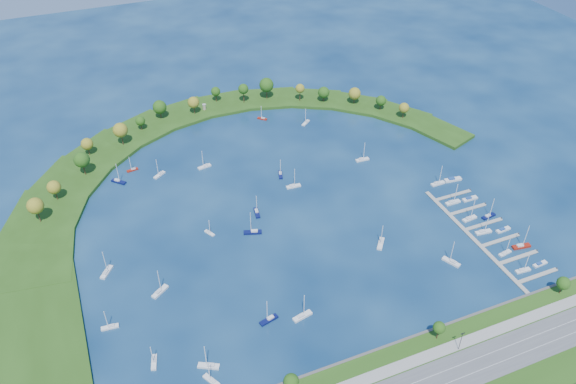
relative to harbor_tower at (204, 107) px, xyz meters
name	(u,v)px	position (x,y,z in m)	size (l,w,h in m)	color
ground	(283,205)	(11.27, -113.98, -4.01)	(700.00, 700.00, 0.00)	#071F43
breakwater	(177,174)	(-35.06, -65.26, -3.03)	(286.74, 247.64, 2.00)	#244512
breakwater_trees	(208,118)	(-4.42, -26.66, 6.91)	(235.81, 96.09, 15.43)	#382314
harbor_tower	(204,107)	(0.00, 0.00, 0.00)	(2.60, 2.60, 3.92)	gray
dock_system	(485,234)	(96.57, -174.98, -3.66)	(24.28, 82.00, 1.60)	gray
moored_boat_0	(262,118)	(32.84, -24.01, -3.16)	(6.06, 6.04, 9.82)	maroon
moored_boat_1	(306,122)	(57.44, -40.07, -3.13)	(7.31, 6.53, 11.29)	silver
moored_boat_2	(451,261)	(69.08, -185.28, -3.08)	(6.13, 9.07, 13.06)	silver
moored_boat_3	(205,166)	(-18.04, -63.42, -3.11)	(8.33, 3.74, 11.82)	silver
moored_boat_4	(269,319)	(-23.87, -184.71, -3.09)	(8.90, 4.39, 12.61)	#0A0F41
moored_boat_5	(257,212)	(-4.13, -115.10, -3.10)	(3.68, 8.55, 12.16)	#0A0F41
moored_boat_6	(362,159)	(71.19, -92.39, -3.10)	(8.41, 2.76, 12.19)	silver
moored_boat_7	(118,181)	(-67.20, -59.14, -3.08)	(7.93, 7.99, 12.93)	#0A0F41
moored_boat_8	(381,243)	(44.44, -161.09, -3.08)	(7.46, 8.35, 12.90)	silver
moored_boat_9	(211,380)	(-55.05, -204.04, -3.13)	(5.57, 7.78, 11.30)	silver
moored_boat_10	(159,174)	(-44.33, -61.54, -3.12)	(7.73, 6.34, 11.60)	silver
moored_boat_11	(293,186)	(22.74, -101.08, -3.10)	(8.40, 2.77, 12.18)	silver
moored_boat_12	(253,232)	(-11.29, -129.02, -3.06)	(9.56, 5.35, 13.54)	#0A0F41
moored_boat_13	(160,291)	(-63.55, -150.93, -3.08)	(8.70, 7.16, 13.07)	silver
moored_boat_14	(302,316)	(-9.92, -188.43, -3.07)	(9.35, 4.32, 13.27)	silver
moored_boat_15	(110,326)	(-87.37, -162.64, -3.14)	(7.41, 2.68, 10.67)	silver
moored_boat_16	(209,232)	(-31.74, -120.98, -3.18)	(4.46, 6.26, 9.08)	silver
moored_boat_17	(280,174)	(20.24, -87.88, -3.13)	(4.34, 8.01, 11.35)	#0A0F41
moored_boat_18	(132,169)	(-57.82, -50.42, -3.17)	(6.78, 2.89, 9.66)	maroon
moored_boat_19	(154,361)	(-73.81, -187.13, -3.14)	(3.84, 7.64, 10.82)	silver
moored_boat_20	(106,272)	(-83.97, -129.35, -3.08)	(7.07, 8.53, 12.84)	silver
moored_boat_21	(209,365)	(-54.15, -197.33, -3.09)	(8.76, 6.22, 12.70)	silver
docked_boat_0	(523,270)	(96.80, -202.75, -3.13)	(7.77, 2.70, 11.21)	silver
docked_boat_1	(540,264)	(107.26, -202.49, -3.44)	(7.73, 2.59, 1.55)	silver
docked_boat_2	(505,253)	(96.81, -190.10, -3.15)	(7.38, 2.97, 10.54)	silver
docked_boat_3	(521,246)	(107.27, -189.35, -3.05)	(9.64, 4.00, 13.75)	maroon
docked_boat_4	(483,232)	(96.78, -173.48, -3.09)	(8.86, 3.34, 12.71)	silver
docked_boat_5	(503,230)	(107.25, -175.92, -3.40)	(8.27, 2.73, 1.66)	silver
docked_boat_6	(470,218)	(96.78, -162.14, -3.10)	(8.62, 3.21, 12.38)	silver
docked_boat_7	(489,216)	(107.29, -164.32, -3.11)	(8.43, 3.37, 12.05)	#0A0F41
docked_boat_8	(453,202)	(96.78, -147.45, -3.09)	(8.67, 2.50, 12.72)	silver
docked_boat_9	(470,199)	(107.24, -148.32, -3.35)	(8.93, 2.52, 1.82)	silver
docked_boat_10	(438,183)	(99.18, -129.95, -3.09)	(8.52, 2.52, 12.47)	silver
docked_boat_11	(453,179)	(109.12, -130.08, -3.26)	(10.33, 3.95, 2.06)	silver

